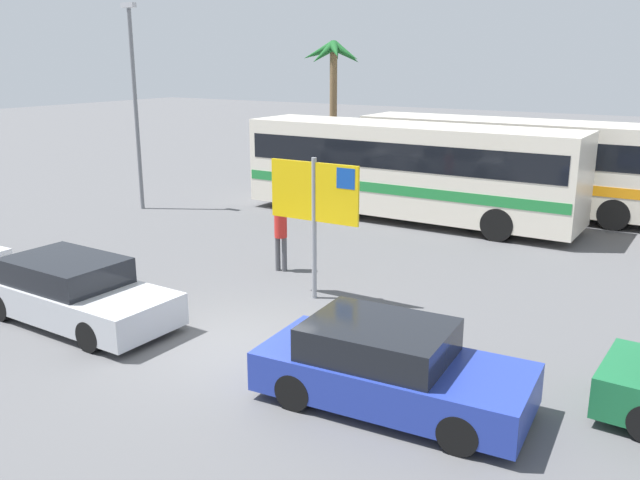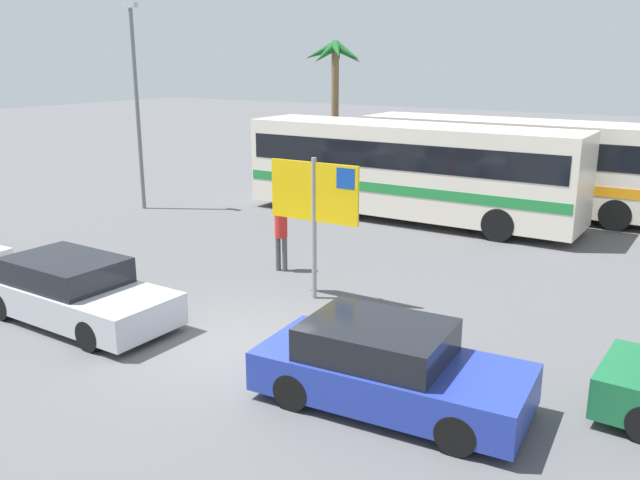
# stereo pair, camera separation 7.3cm
# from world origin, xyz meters

# --- Properties ---
(ground) EXTENTS (120.00, 120.00, 0.00)m
(ground) POSITION_xyz_m (0.00, 0.00, 0.00)
(ground) COLOR #565659
(bus_front_coach) EXTENTS (11.25, 2.53, 3.17)m
(bus_front_coach) POSITION_xyz_m (-1.53, 11.16, 1.78)
(bus_front_coach) COLOR silver
(bus_front_coach) RESTS_ON ground
(bus_rear_coach) EXTENTS (11.25, 2.53, 3.17)m
(bus_rear_coach) POSITION_xyz_m (1.16, 14.41, 1.78)
(bus_rear_coach) COLOR silver
(bus_rear_coach) RESTS_ON ground
(ferry_sign) EXTENTS (2.20, 0.11, 3.20)m
(ferry_sign) POSITION_xyz_m (0.07, 3.00, 2.33)
(ferry_sign) COLOR gray
(ferry_sign) RESTS_ON ground
(car_blue) EXTENTS (4.32, 2.12, 1.32)m
(car_blue) POSITION_xyz_m (3.62, -0.47, 0.64)
(car_blue) COLOR #23389E
(car_blue) RESTS_ON ground
(car_silver) EXTENTS (4.55, 1.87, 1.32)m
(car_silver) POSITION_xyz_m (-3.40, -0.81, 0.64)
(car_silver) COLOR #B7BABF
(car_silver) RESTS_ON ground
(pedestrian_by_bus) EXTENTS (0.32, 0.32, 1.83)m
(pedestrian_by_bus) POSITION_xyz_m (-1.79, 4.24, 1.09)
(pedestrian_by_bus) COLOR #4C4C51
(pedestrian_by_bus) RESTS_ON ground
(lamp_post_right_side) EXTENTS (0.56, 0.20, 7.05)m
(lamp_post_right_side) POSITION_xyz_m (-10.30, 7.57, 3.85)
(lamp_post_right_side) COLOR slate
(lamp_post_right_side) RESTS_ON ground
(palm_tree_seaside) EXTENTS (2.82, 2.71, 5.99)m
(palm_tree_seaside) POSITION_xyz_m (-7.60, 16.35, 4.87)
(palm_tree_seaside) COLOR brown
(palm_tree_seaside) RESTS_ON ground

